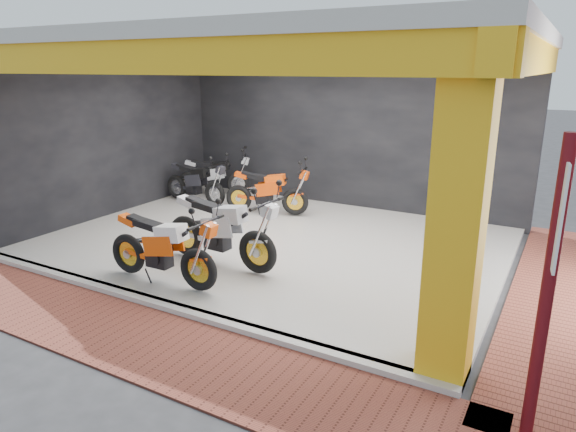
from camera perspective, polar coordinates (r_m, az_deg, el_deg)
name	(u,v)px	position (r m, az deg, el deg)	size (l,w,h in m)	color
ground	(208,282)	(8.06, -8.91, -7.28)	(80.00, 80.00, 0.00)	#2D2D30
showroom_floor	(274,242)	(9.58, -1.54, -2.92)	(8.00, 6.00, 0.10)	silver
showroom_ceiling	(273,42)	(9.06, -1.71, 18.81)	(8.40, 6.40, 0.20)	beige
back_wall	(343,133)	(11.90, 6.19, 9.18)	(8.20, 0.20, 3.50)	black
left_wall	(110,137)	(11.79, -19.15, 8.32)	(0.20, 6.20, 3.50)	black
corner_column	(457,220)	(5.29, 18.30, -0.40)	(0.50, 0.50, 3.50)	#EAAB13
header_beam_front	(144,57)	(6.66, -15.72, 16.61)	(8.40, 0.30, 0.40)	#EAAB13
header_beam_right	(532,58)	(7.78, 25.50, 15.54)	(0.30, 6.40, 0.40)	#EAAB13
floor_kerb	(161,305)	(7.35, -13.89, -9.57)	(8.00, 0.20, 0.10)	silver
paver_front	(118,332)	(6.89, -18.36, -12.11)	(9.00, 1.40, 0.03)	brown
paver_right	(563,299)	(8.38, 28.24, -8.09)	(1.40, 7.00, 0.03)	brown
signpost	(549,283)	(4.73, 26.97, -6.68)	(0.11, 0.38, 2.72)	#5B0D13
moto_hero	(198,250)	(7.29, -10.02, -3.69)	(2.09, 0.77, 1.28)	#E54909
moto_row_a	(257,231)	(7.77, -3.44, -1.72)	(2.29, 0.85, 1.40)	#B4B6BC
moto_row_b	(214,182)	(11.78, -8.18, 3.78)	(1.92, 0.71, 1.17)	black
moto_row_c	(295,189)	(10.93, 0.79, 3.05)	(1.96, 0.73, 1.20)	#E04209
moto_row_d	(238,173)	(12.78, -5.59, 4.82)	(1.90, 0.70, 1.16)	#A6A9AD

